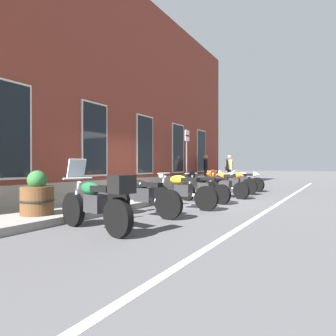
{
  "coord_description": "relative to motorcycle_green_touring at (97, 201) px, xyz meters",
  "views": [
    {
      "loc": [
        -9.13,
        -4.84,
        1.19
      ],
      "look_at": [
        -1.06,
        -0.23,
        1.13
      ],
      "focal_mm": 32.0,
      "sensor_mm": 36.0,
      "label": 1
    }
  ],
  "objects": [
    {
      "name": "lane_stripe",
      "position": [
        5.11,
        -2.12,
        -0.55
      ],
      "size": [
        27.24,
        0.12,
        0.01
      ],
      "primitive_type": "cube",
      "color": "silver",
      "rests_on": "ground_plane"
    },
    {
      "name": "motorcycle_black_sport",
      "position": [
        5.04,
        0.14,
        0.0
      ],
      "size": [
        0.76,
        1.99,
        1.02
      ],
      "color": "black",
      "rests_on": "ground_plane"
    },
    {
      "name": "motorcycle_yellow_naked",
      "position": [
        3.39,
        0.06,
        -0.06
      ],
      "size": [
        0.62,
        2.18,
        1.0
      ],
      "color": "black",
      "rests_on": "ground_plane"
    },
    {
      "name": "parking_sign",
      "position": [
        7.05,
        1.67,
        1.24
      ],
      "size": [
        0.36,
        0.07,
        2.53
      ],
      "color": "#4C4C51",
      "rests_on": "sidewalk"
    },
    {
      "name": "sidewalk",
      "position": [
        5.11,
        2.29,
        -0.47
      ],
      "size": [
        27.24,
        2.41,
        0.16
      ],
      "primitive_type": "cube",
      "color": "gray",
      "rests_on": "ground_plane"
    },
    {
      "name": "pedestrian_tan_coat",
      "position": [
        12.88,
        1.78,
        0.55
      ],
      "size": [
        0.5,
        0.53,
        1.67
      ],
      "color": "#2D3351",
      "rests_on": "sidewalk"
    },
    {
      "name": "motorcycle_green_touring",
      "position": [
        0.0,
        0.0,
        0.0
      ],
      "size": [
        0.81,
        2.05,
        1.33
      ],
      "color": "black",
      "rests_on": "ground_plane"
    },
    {
      "name": "barrel_planter",
      "position": [
        0.09,
        1.78,
        -0.02
      ],
      "size": [
        0.7,
        0.7,
        0.94
      ],
      "color": "brown",
      "rests_on": "sidewalk"
    },
    {
      "name": "pedestrian_dark_jacket",
      "position": [
        12.13,
        2.95,
        0.55
      ],
      "size": [
        0.54,
        0.36,
        1.68
      ],
      "color": "#38332D",
      "rests_on": "sidewalk"
    },
    {
      "name": "motorcycle_grey_naked",
      "position": [
        8.37,
        0.14,
        -0.06
      ],
      "size": [
        0.62,
        2.04,
        1.0
      ],
      "color": "black",
      "rests_on": "ground_plane"
    },
    {
      "name": "brick_pub_facade",
      "position": [
        5.11,
        6.09,
        3.7
      ],
      "size": [
        21.24,
        5.31,
        8.52
      ],
      "color": "brown",
      "rests_on": "ground_plane"
    },
    {
      "name": "ground_plane",
      "position": [
        5.11,
        1.08,
        -0.55
      ],
      "size": [
        140.0,
        140.0,
        0.0
      ],
      "primitive_type": "plane",
      "color": "#4C4C4F"
    },
    {
      "name": "motorcycle_orange_sport",
      "position": [
        6.75,
        0.04,
        0.03
      ],
      "size": [
        0.74,
        2.02,
        1.07
      ],
      "color": "black",
      "rests_on": "ground_plane"
    },
    {
      "name": "motorcycle_black_naked",
      "position": [
        1.77,
        0.27,
        -0.08
      ],
      "size": [
        0.62,
        2.15,
        0.94
      ],
      "color": "black",
      "rests_on": "ground_plane"
    },
    {
      "name": "motorcycle_white_sport",
      "position": [
        10.11,
        0.2,
        0.01
      ],
      "size": [
        0.77,
        1.97,
        1.02
      ],
      "color": "black",
      "rests_on": "ground_plane"
    }
  ]
}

